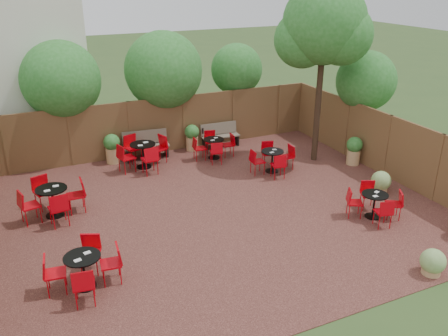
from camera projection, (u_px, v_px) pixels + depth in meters
name	position (u px, v px, depth m)	size (l,w,h in m)	color
ground	(214.00, 211.00, 12.94)	(80.00, 80.00, 0.00)	#354F23
courtyard_paving	(214.00, 211.00, 12.93)	(12.00, 10.00, 0.02)	#381A17
fence_back	(158.00, 126.00, 16.74)	(12.00, 0.08, 2.00)	#563520
fence_right	(387.00, 146.00, 14.85)	(0.08, 10.00, 2.00)	#563520
neighbour_building	(3.00, 36.00, 16.36)	(5.00, 4.00, 8.00)	silver
overhang_foliage	(95.00, 98.00, 13.49)	(15.46, 10.63, 2.78)	#276C23
courtyard_tree	(324.00, 29.00, 14.70)	(2.78, 2.68, 5.92)	black
park_bench_left	(146.00, 144.00, 16.40)	(1.60, 0.68, 0.96)	brown
park_bench_right	(220.00, 135.00, 17.49)	(1.43, 0.49, 0.88)	brown
bistro_tables	(178.00, 181.00, 13.65)	(9.28, 7.49, 0.96)	black
planters	(142.00, 152.00, 15.53)	(11.84, 4.07, 1.14)	tan
low_shrubs	(419.00, 217.00, 12.00)	(2.43, 4.27, 0.63)	tan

